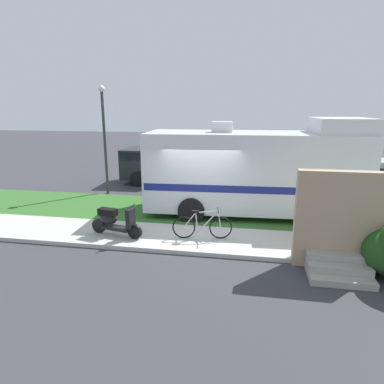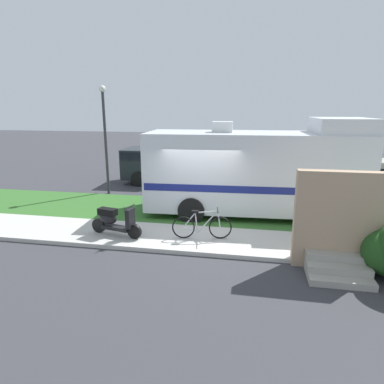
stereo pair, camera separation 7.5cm
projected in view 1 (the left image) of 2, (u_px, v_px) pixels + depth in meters
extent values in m
plane|color=#38383D|center=(199.00, 227.00, 11.04)|extent=(80.00, 80.00, 0.00)
cube|color=beige|center=(193.00, 239.00, 9.88)|extent=(24.00, 2.00, 0.12)
cube|color=#336628|center=(205.00, 212.00, 12.47)|extent=(24.00, 3.40, 0.08)
cube|color=silver|center=(253.00, 171.00, 11.87)|extent=(7.53, 2.75, 2.67)
cube|color=silver|center=(341.00, 126.00, 11.13)|extent=(1.90, 2.37, 0.50)
cube|color=navy|center=(252.00, 182.00, 11.97)|extent=(7.39, 2.76, 0.24)
cube|color=black|center=(365.00, 160.00, 11.30)|extent=(0.18, 2.05, 0.90)
cube|color=silver|center=(222.00, 127.00, 11.63)|extent=(0.73, 0.63, 0.36)
cylinder|color=black|center=(311.00, 197.00, 12.98)|extent=(0.91, 0.32, 0.90)
cylinder|color=black|center=(326.00, 216.00, 10.77)|extent=(0.91, 0.32, 0.90)
cylinder|color=black|center=(199.00, 193.00, 13.52)|extent=(0.91, 0.32, 0.90)
cylinder|color=black|center=(191.00, 210.00, 11.31)|extent=(0.91, 0.32, 0.90)
cylinder|color=black|center=(135.00, 231.00, 9.71)|extent=(0.45, 0.19, 0.44)
cylinder|color=black|center=(99.00, 226.00, 10.18)|extent=(0.45, 0.19, 0.44)
cube|color=black|center=(116.00, 228.00, 9.94)|extent=(0.92, 0.47, 0.10)
cube|color=black|center=(108.00, 212.00, 9.93)|extent=(0.60, 0.38, 0.20)
ellipsoid|color=black|center=(108.00, 218.00, 9.98)|extent=(0.65, 0.42, 0.36)
cube|color=black|center=(130.00, 218.00, 9.66)|extent=(0.21, 0.34, 0.56)
cylinder|color=black|center=(130.00, 207.00, 9.58)|extent=(0.14, 0.50, 0.04)
sphere|color=white|center=(130.00, 212.00, 9.62)|extent=(0.12, 0.12, 0.12)
torus|color=black|center=(221.00, 228.00, 9.69)|extent=(0.66, 0.14, 0.66)
torus|color=black|center=(184.00, 227.00, 9.72)|extent=(0.66, 0.14, 0.66)
cylinder|color=silver|center=(208.00, 222.00, 9.66)|extent=(0.60, 0.12, 0.67)
cylinder|color=silver|center=(197.00, 223.00, 9.67)|extent=(0.10, 0.05, 0.60)
cylinder|color=silver|center=(207.00, 212.00, 9.58)|extent=(0.64, 0.13, 0.09)
cylinder|color=silver|center=(191.00, 230.00, 9.73)|extent=(0.42, 0.10, 0.18)
cylinder|color=silver|center=(190.00, 220.00, 9.66)|extent=(0.37, 0.09, 0.47)
cylinder|color=silver|center=(219.00, 219.00, 9.63)|extent=(0.12, 0.05, 0.51)
cube|color=black|center=(196.00, 212.00, 9.59)|extent=(0.21, 0.13, 0.06)
cylinder|color=black|center=(218.00, 210.00, 9.56)|extent=(0.10, 0.52, 0.03)
cube|color=#1E2328|center=(147.00, 163.00, 17.35)|extent=(2.32, 2.15, 1.48)
cube|color=black|center=(146.00, 154.00, 17.24)|extent=(2.21, 2.17, 0.44)
cube|color=#1E2328|center=(195.00, 171.00, 17.09)|extent=(2.82, 2.17, 0.73)
cylinder|color=black|center=(138.00, 179.00, 16.57)|extent=(0.77, 0.26, 0.76)
cylinder|color=black|center=(149.00, 171.00, 18.49)|extent=(0.77, 0.26, 0.76)
cylinder|color=black|center=(199.00, 181.00, 16.15)|extent=(0.77, 0.26, 0.76)
cylinder|color=black|center=(204.00, 173.00, 18.07)|extent=(0.77, 0.26, 0.76)
cube|color=#B7B29E|center=(319.00, 160.00, 18.47)|extent=(2.37, 2.00, 1.44)
cube|color=black|center=(320.00, 152.00, 18.36)|extent=(2.26, 2.01, 0.44)
cube|color=#B7B29E|center=(368.00, 167.00, 18.19)|extent=(2.89, 2.01, 0.78)
cylinder|color=black|center=(318.00, 174.00, 17.76)|extent=(0.77, 0.26, 0.76)
cylinder|color=black|center=(311.00, 168.00, 19.53)|extent=(0.77, 0.26, 0.76)
cylinder|color=black|center=(381.00, 176.00, 17.32)|extent=(0.77, 0.26, 0.76)
cylinder|color=black|center=(368.00, 169.00, 19.10)|extent=(0.77, 0.26, 0.76)
cube|color=#9E998E|center=(339.00, 275.00, 7.73)|extent=(1.40, 0.96, 0.16)
cube|color=#9E998E|center=(338.00, 266.00, 7.84)|extent=(1.40, 0.64, 0.16)
cube|color=#9E998E|center=(337.00, 256.00, 7.96)|extent=(1.40, 0.32, 0.16)
cube|color=tan|center=(338.00, 220.00, 8.06)|extent=(2.00, 0.30, 2.40)
cylinder|color=brown|center=(351.00, 250.00, 8.76)|extent=(0.06, 0.06, 0.18)
cylinder|color=brown|center=(351.00, 246.00, 8.74)|extent=(0.03, 0.03, 0.04)
cylinder|color=black|center=(351.00, 246.00, 8.73)|extent=(0.03, 0.03, 0.01)
cylinder|color=#333338|center=(105.00, 145.00, 14.73)|extent=(0.12, 0.12, 4.44)
sphere|color=silver|center=(101.00, 89.00, 14.15)|extent=(0.28, 0.28, 0.28)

